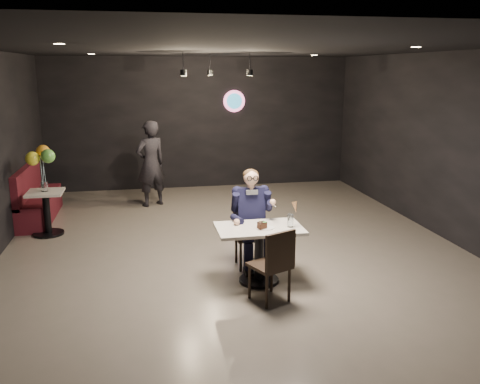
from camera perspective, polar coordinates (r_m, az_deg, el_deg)
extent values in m
plane|color=#6D635A|center=(7.86, -0.57, -6.61)|extent=(9.00, 9.00, 0.00)
cube|color=black|center=(9.35, -2.88, 14.60)|extent=(1.40, 1.20, 0.36)
cube|color=silver|center=(6.65, 2.16, -7.03)|extent=(1.10, 0.70, 0.75)
cube|color=black|center=(7.12, 1.17, -4.86)|extent=(0.42, 0.46, 0.92)
cube|color=black|center=(6.12, 3.33, -8.07)|extent=(0.57, 0.59, 0.92)
cube|color=black|center=(7.04, 1.18, -2.86)|extent=(0.60, 0.80, 1.44)
cylinder|color=white|center=(6.48, 3.00, -4.03)|extent=(0.20, 0.20, 0.01)
cube|color=black|center=(6.43, 2.49, -3.77)|extent=(0.12, 0.11, 0.07)
ellipsoid|color=#2C842B|center=(6.42, 2.80, -3.38)|extent=(0.06, 0.04, 0.01)
cylinder|color=silver|center=(6.53, 5.67, -3.20)|extent=(0.08, 0.08, 0.17)
cone|color=tan|center=(6.52, 6.22, -1.71)|extent=(0.09, 0.09, 0.14)
cube|color=#440E17|center=(10.07, -21.66, -0.11)|extent=(0.50, 1.98, 0.99)
cube|color=silver|center=(9.10, -20.85, -2.33)|extent=(0.57, 0.57, 0.72)
cylinder|color=silver|center=(8.98, -21.10, 0.58)|extent=(0.11, 0.11, 0.16)
cube|color=#FFF635|center=(8.91, -21.32, 3.14)|extent=(0.41, 0.41, 0.68)
imported|color=black|center=(10.39, -9.99, 3.15)|extent=(0.75, 0.66, 1.73)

